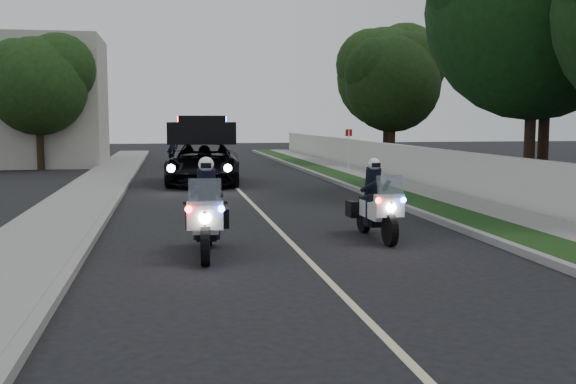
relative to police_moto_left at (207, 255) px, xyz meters
name	(u,v)px	position (x,y,z in m)	size (l,w,h in m)	color
ground	(298,250)	(1.79, 0.22, 0.00)	(120.00, 120.00, 0.00)	black
curb_right	(358,190)	(5.89, 10.22, 0.07)	(0.20, 60.00, 0.15)	gray
grass_verge	(377,189)	(6.59, 10.22, 0.08)	(1.20, 60.00, 0.16)	#193814
sidewalk_right	(412,189)	(7.89, 10.22, 0.08)	(1.40, 60.00, 0.16)	gray
property_wall	(439,170)	(8.89, 10.22, 0.75)	(0.22, 60.00, 1.50)	beige
curb_left	(120,194)	(-2.31, 10.22, 0.07)	(0.20, 60.00, 0.15)	gray
sidewalk_left	(86,195)	(-3.41, 10.22, 0.08)	(2.00, 60.00, 0.16)	gray
building_far	(28,102)	(-8.21, 26.22, 3.50)	(8.00, 6.00, 7.00)	#A8A396
lane_marking	(243,194)	(1.79, 10.22, 0.00)	(0.12, 50.00, 0.01)	#BFB78C
police_moto_left	(207,255)	(0.00, 0.00, 0.00)	(0.77, 2.19, 1.86)	silver
police_moto_right	(375,239)	(3.67, 1.12, 0.00)	(0.72, 2.05, 1.74)	silver
police_suv	(204,184)	(0.68, 14.17, 0.00)	(2.75, 5.95, 2.89)	black
bicycle	(173,166)	(-0.50, 24.86, 0.00)	(0.62, 1.78, 0.93)	black
cyclist	(173,166)	(-0.50, 24.86, 0.00)	(0.61, 0.41, 1.71)	black
sign_post	(348,173)	(7.79, 18.53, 0.00)	(0.34, 0.34, 2.15)	#BB0D0D
tree_right_b	(527,197)	(11.04, 7.84, 0.00)	(7.02, 7.02, 11.70)	#123511
tree_right_c	(541,195)	(11.77, 8.25, 0.00)	(7.62, 7.62, 12.70)	black
tree_right_d	(386,164)	(11.67, 24.63, 0.00)	(5.73, 5.73, 9.56)	#1D3A13
tree_right_e	(391,166)	(11.31, 22.54, 0.00)	(5.18, 5.18, 8.64)	black
tree_left_near	(41,170)	(-7.06, 22.89, 0.00)	(4.90, 4.90, 8.16)	#1C3B13
tree_left_far	(55,162)	(-7.50, 29.87, 0.00)	(5.09, 5.09, 8.49)	black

